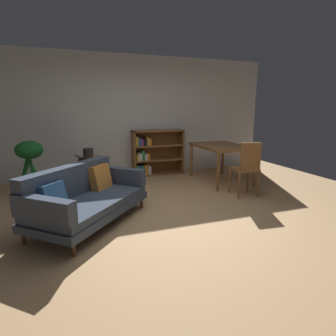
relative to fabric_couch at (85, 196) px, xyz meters
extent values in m
plane|color=tan|center=(1.13, -0.15, -0.37)|extent=(8.16, 8.16, 0.00)
cube|color=silver|center=(1.13, 2.55, 0.98)|extent=(6.80, 0.10, 2.70)
cylinder|color=#56351E|center=(0.85, 0.28, -0.30)|extent=(0.04, 0.04, 0.15)
cylinder|color=#56351E|center=(-0.17, -0.88, -0.30)|extent=(0.04, 0.04, 0.15)
cylinder|color=#56351E|center=(0.31, 0.75, -0.30)|extent=(0.04, 0.04, 0.15)
cylinder|color=#56351E|center=(-0.71, -0.41, -0.30)|extent=(0.04, 0.04, 0.15)
cube|color=#384251|center=(0.07, -0.07, -0.17)|extent=(1.76, 1.84, 0.10)
cube|color=#384251|center=(0.07, -0.07, -0.07)|extent=(1.69, 1.76, 0.10)
cube|color=#384251|center=(-0.18, 0.15, 0.19)|extent=(1.22, 1.35, 0.42)
cube|color=#384251|center=(0.59, 0.52, 0.11)|extent=(0.70, 0.64, 0.26)
cube|color=#384251|center=(-0.45, -0.66, 0.11)|extent=(0.70, 0.64, 0.26)
cube|color=#336093|center=(-0.37, -0.30, 0.12)|extent=(0.37, 0.38, 0.34)
cube|color=orange|center=(0.25, 0.40, 0.14)|extent=(0.39, 0.41, 0.38)
cube|color=olive|center=(0.18, 2.06, -0.08)|extent=(0.46, 0.04, 0.59)
cube|color=olive|center=(0.18, 1.05, -0.08)|extent=(0.46, 0.04, 0.59)
cube|color=olive|center=(0.18, 1.55, -0.08)|extent=(0.46, 1.01, 0.04)
cube|color=olive|center=(0.18, 1.55, 0.20)|extent=(0.46, 1.05, 0.04)
cube|color=olive|center=(0.18, 1.55, -0.35)|extent=(0.46, 1.01, 0.04)
cube|color=silver|center=(0.20, 1.63, 0.22)|extent=(0.25, 0.32, 0.02)
cube|color=black|center=(0.00, 1.60, 0.27)|extent=(0.23, 0.31, 0.08)
cylinder|color=#2D2823|center=(0.14, 1.28, 0.34)|extent=(0.18, 0.18, 0.25)
cylinder|color=slate|center=(0.14, 1.28, 0.39)|extent=(0.10, 0.10, 0.01)
cylinder|color=brown|center=(-0.84, 1.52, -0.25)|extent=(0.34, 0.34, 0.24)
cylinder|color=#1E6B28|center=(-0.78, 1.52, 0.04)|extent=(0.17, 0.06, 0.35)
cylinder|color=#1E6B28|center=(-0.82, 1.58, 0.09)|extent=(0.07, 0.16, 0.45)
cylinder|color=#1E6B28|center=(-0.93, 1.55, 0.16)|extent=(0.23, 0.12, 0.60)
cylinder|color=#1E6B28|center=(-0.92, 1.46, 0.07)|extent=(0.21, 0.15, 0.42)
cylinder|color=#1E6B28|center=(-0.81, 1.46, 0.06)|extent=(0.09, 0.16, 0.39)
ellipsoid|color=#1E6B28|center=(-0.84, 1.52, 0.46)|extent=(0.46, 0.46, 0.32)
cylinder|color=brown|center=(2.41, 1.85, 0.00)|extent=(0.06, 0.06, 0.73)
cylinder|color=brown|center=(2.41, 0.64, 0.00)|extent=(0.06, 0.06, 0.73)
cylinder|color=brown|center=(3.23, 1.85, 0.00)|extent=(0.06, 0.06, 0.73)
cylinder|color=brown|center=(3.23, 0.64, 0.00)|extent=(0.06, 0.06, 0.73)
cube|color=brown|center=(2.82, 1.25, 0.39)|extent=(0.92, 1.31, 0.05)
cylinder|color=brown|center=(2.56, 0.47, -0.14)|extent=(0.04, 0.04, 0.46)
cylinder|color=brown|center=(2.94, 0.43, -0.14)|extent=(0.04, 0.04, 0.46)
cylinder|color=brown|center=(2.53, 0.13, -0.14)|extent=(0.04, 0.04, 0.46)
cylinder|color=brown|center=(2.90, 0.09, -0.14)|extent=(0.04, 0.04, 0.46)
cube|color=brown|center=(2.73, 0.28, 0.11)|extent=(0.45, 0.42, 0.04)
cube|color=brown|center=(2.72, 0.11, 0.37)|extent=(0.37, 0.07, 0.47)
cube|color=brown|center=(1.17, 2.31, 0.15)|extent=(0.04, 0.35, 1.05)
cube|color=brown|center=(2.33, 2.31, 0.15)|extent=(0.04, 0.35, 1.05)
cube|color=brown|center=(1.75, 2.31, 0.66)|extent=(1.20, 0.35, 0.04)
cube|color=brown|center=(1.75, 2.31, -0.35)|extent=(1.20, 0.35, 0.04)
cube|color=brown|center=(1.75, 2.47, 0.15)|extent=(1.16, 0.04, 1.05)
cube|color=brown|center=(1.75, 2.31, -0.01)|extent=(1.16, 0.34, 0.04)
cube|color=brown|center=(1.75, 2.31, 0.32)|extent=(1.16, 0.34, 0.04)
cube|color=#337F47|center=(1.24, 2.28, -0.22)|extent=(0.05, 0.23, 0.23)
cube|color=#2D5199|center=(1.30, 2.29, -0.23)|extent=(0.06, 0.25, 0.21)
cube|color=#337F47|center=(1.37, 2.28, -0.22)|extent=(0.05, 0.22, 0.22)
cube|color=orange|center=(1.43, 2.29, -0.22)|extent=(0.07, 0.27, 0.22)
cube|color=silver|center=(1.51, 2.30, -0.24)|extent=(0.07, 0.29, 0.20)
cube|color=gold|center=(1.24, 2.30, 0.08)|extent=(0.05, 0.30, 0.15)
cube|color=silver|center=(1.30, 2.29, 0.09)|extent=(0.07, 0.25, 0.16)
cube|color=#337F47|center=(1.37, 2.28, 0.11)|extent=(0.06, 0.22, 0.21)
cube|color=silver|center=(1.44, 2.28, 0.08)|extent=(0.06, 0.24, 0.15)
cube|color=orange|center=(1.50, 2.29, 0.08)|extent=(0.05, 0.27, 0.15)
cube|color=gold|center=(1.24, 2.28, 0.44)|extent=(0.05, 0.22, 0.20)
cube|color=#2D5199|center=(1.30, 2.28, 0.42)|extent=(0.06, 0.23, 0.16)
cube|color=#993884|center=(1.36, 2.29, 0.41)|extent=(0.04, 0.25, 0.14)
cube|color=black|center=(1.42, 2.30, 0.41)|extent=(0.07, 0.29, 0.14)
cube|color=gold|center=(1.48, 2.28, 0.43)|extent=(0.04, 0.24, 0.19)
cube|color=orange|center=(1.54, 2.28, 0.41)|extent=(0.06, 0.22, 0.14)
camera|label=1|loc=(-0.08, -3.64, 1.16)|focal=28.66mm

